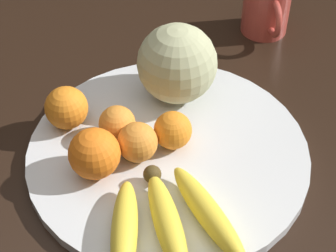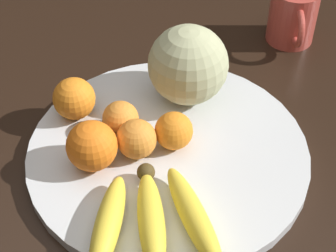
{
  "view_description": "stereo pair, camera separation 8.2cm",
  "coord_description": "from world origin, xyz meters",
  "px_view_note": "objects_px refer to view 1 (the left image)",
  "views": [
    {
      "loc": [
        0.02,
        0.57,
        1.41
      ],
      "look_at": [
        -0.02,
        -0.02,
        0.83
      ],
      "focal_mm": 60.0,
      "sensor_mm": 36.0,
      "label": 1
    },
    {
      "loc": [
        -0.06,
        0.57,
        1.41
      ],
      "look_at": [
        -0.02,
        -0.02,
        0.83
      ],
      "focal_mm": 60.0,
      "sensor_mm": 36.0,
      "label": 2
    }
  ],
  "objects_px": {
    "orange_front_right": "(117,124)",
    "ceramic_mug": "(267,7)",
    "kitchen_table": "(158,203)",
    "orange_back_left": "(66,108)",
    "melon": "(177,64)",
    "fruit_bowl": "(168,153)",
    "banana_bunch": "(167,220)",
    "orange_front_left": "(94,154)",
    "orange_back_right": "(137,142)",
    "orange_mid_center": "(173,130)"
  },
  "relations": [
    {
      "from": "orange_front_right",
      "to": "ceramic_mug",
      "type": "xyz_separation_m",
      "value": [
        -0.29,
        -0.3,
        0.01
      ]
    },
    {
      "from": "kitchen_table",
      "to": "orange_back_left",
      "type": "bearing_deg",
      "value": -31.86
    },
    {
      "from": "melon",
      "to": "ceramic_mug",
      "type": "xyz_separation_m",
      "value": [
        -0.19,
        -0.2,
        -0.03
      ]
    },
    {
      "from": "fruit_bowl",
      "to": "ceramic_mug",
      "type": "distance_m",
      "value": 0.39
    },
    {
      "from": "fruit_bowl",
      "to": "banana_bunch",
      "type": "height_order",
      "value": "banana_bunch"
    },
    {
      "from": "banana_bunch",
      "to": "ceramic_mug",
      "type": "height_order",
      "value": "ceramic_mug"
    },
    {
      "from": "melon",
      "to": "orange_front_left",
      "type": "xyz_separation_m",
      "value": [
        0.13,
        0.16,
        -0.03
      ]
    },
    {
      "from": "orange_back_left",
      "to": "banana_bunch",
      "type": "bearing_deg",
      "value": 124.3
    },
    {
      "from": "melon",
      "to": "orange_front_left",
      "type": "height_order",
      "value": "melon"
    },
    {
      "from": "orange_back_right",
      "to": "ceramic_mug",
      "type": "xyz_separation_m",
      "value": [
        -0.26,
        -0.34,
        0.01
      ]
    },
    {
      "from": "orange_mid_center",
      "to": "orange_back_right",
      "type": "bearing_deg",
      "value": 22.78
    },
    {
      "from": "banana_bunch",
      "to": "orange_back_left",
      "type": "bearing_deg",
      "value": -156.47
    },
    {
      "from": "orange_front_left",
      "to": "orange_front_right",
      "type": "relative_size",
      "value": 1.33
    },
    {
      "from": "melon",
      "to": "orange_back_right",
      "type": "distance_m",
      "value": 0.16
    },
    {
      "from": "orange_front_right",
      "to": "orange_back_left",
      "type": "bearing_deg",
      "value": -23.94
    },
    {
      "from": "orange_back_right",
      "to": "orange_front_left",
      "type": "bearing_deg",
      "value": 22.93
    },
    {
      "from": "orange_mid_center",
      "to": "orange_back_left",
      "type": "relative_size",
      "value": 0.86
    },
    {
      "from": "orange_front_left",
      "to": "orange_front_right",
      "type": "bearing_deg",
      "value": -114.77
    },
    {
      "from": "fruit_bowl",
      "to": "melon",
      "type": "bearing_deg",
      "value": -100.11
    },
    {
      "from": "orange_front_left",
      "to": "orange_back_right",
      "type": "distance_m",
      "value": 0.07
    },
    {
      "from": "orange_front_right",
      "to": "ceramic_mug",
      "type": "bearing_deg",
      "value": -134.06
    },
    {
      "from": "melon",
      "to": "orange_back_right",
      "type": "relative_size",
      "value": 2.15
    },
    {
      "from": "orange_front_right",
      "to": "orange_mid_center",
      "type": "bearing_deg",
      "value": 166.51
    },
    {
      "from": "banana_bunch",
      "to": "orange_back_left",
      "type": "relative_size",
      "value": 2.82
    },
    {
      "from": "banana_bunch",
      "to": "orange_mid_center",
      "type": "distance_m",
      "value": 0.16
    },
    {
      "from": "banana_bunch",
      "to": "orange_mid_center",
      "type": "relative_size",
      "value": 3.27
    },
    {
      "from": "orange_front_left",
      "to": "ceramic_mug",
      "type": "height_order",
      "value": "ceramic_mug"
    },
    {
      "from": "fruit_bowl",
      "to": "banana_bunch",
      "type": "bearing_deg",
      "value": 86.08
    },
    {
      "from": "orange_back_left",
      "to": "orange_mid_center",
      "type": "bearing_deg",
      "value": 161.28
    },
    {
      "from": "banana_bunch",
      "to": "orange_back_right",
      "type": "relative_size",
      "value": 3.16
    },
    {
      "from": "kitchen_table",
      "to": "orange_back_left",
      "type": "relative_size",
      "value": 20.78
    },
    {
      "from": "kitchen_table",
      "to": "fruit_bowl",
      "type": "xyz_separation_m",
      "value": [
        -0.02,
        -0.02,
        0.1
      ]
    },
    {
      "from": "fruit_bowl",
      "to": "melon",
      "type": "xyz_separation_m",
      "value": [
        -0.02,
        -0.13,
        0.07
      ]
    },
    {
      "from": "orange_front_left",
      "to": "orange_back_left",
      "type": "height_order",
      "value": "orange_front_left"
    },
    {
      "from": "banana_bunch",
      "to": "melon",
      "type": "bearing_deg",
      "value": 162.41
    },
    {
      "from": "banana_bunch",
      "to": "orange_front_right",
      "type": "height_order",
      "value": "orange_front_right"
    },
    {
      "from": "orange_back_left",
      "to": "melon",
      "type": "bearing_deg",
      "value": -161.26
    },
    {
      "from": "orange_front_right",
      "to": "orange_mid_center",
      "type": "distance_m",
      "value": 0.09
    },
    {
      "from": "orange_mid_center",
      "to": "ceramic_mug",
      "type": "xyz_separation_m",
      "value": [
        -0.2,
        -0.32,
        0.01
      ]
    },
    {
      "from": "orange_front_right",
      "to": "melon",
      "type": "bearing_deg",
      "value": -135.95
    },
    {
      "from": "banana_bunch",
      "to": "ceramic_mug",
      "type": "distance_m",
      "value": 0.52
    },
    {
      "from": "orange_front_left",
      "to": "ceramic_mug",
      "type": "bearing_deg",
      "value": -131.09
    },
    {
      "from": "kitchen_table",
      "to": "orange_mid_center",
      "type": "distance_m",
      "value": 0.14
    },
    {
      "from": "orange_front_right",
      "to": "fruit_bowl",
      "type": "bearing_deg",
      "value": 157.57
    },
    {
      "from": "orange_mid_center",
      "to": "orange_front_left",
      "type": "bearing_deg",
      "value": 22.86
    },
    {
      "from": "orange_front_left",
      "to": "ceramic_mug",
      "type": "xyz_separation_m",
      "value": [
        -0.32,
        -0.37,
        -0.0
      ]
    },
    {
      "from": "orange_back_right",
      "to": "ceramic_mug",
      "type": "height_order",
      "value": "ceramic_mug"
    },
    {
      "from": "fruit_bowl",
      "to": "kitchen_table",
      "type": "bearing_deg",
      "value": 48.04
    },
    {
      "from": "fruit_bowl",
      "to": "banana_bunch",
      "type": "relative_size",
      "value": 2.25
    },
    {
      "from": "orange_back_left",
      "to": "fruit_bowl",
      "type": "bearing_deg",
      "value": 156.79
    }
  ]
}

